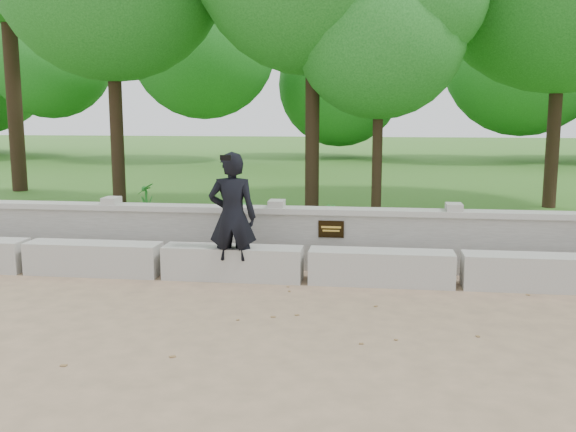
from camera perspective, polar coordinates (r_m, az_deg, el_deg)
name	(u,v)px	position (r m, az deg, el deg)	size (l,w,h in m)	color
ground	(287,328)	(6.89, -0.11, -9.90)	(80.00, 80.00, 0.00)	tan
lawn	(346,179)	(20.58, 5.14, 3.27)	(40.00, 22.00, 0.25)	#3C6621
concrete_bench	(306,265)	(8.64, 1.59, -4.37)	(11.90, 0.45, 0.45)	beige
parapet_wall	(311,238)	(9.27, 2.05, -1.92)	(12.50, 0.35, 0.90)	#B7B5AD
man_main	(232,217)	(8.57, -4.96, -0.10)	(0.67, 0.60, 1.75)	black
tree_near_right	(380,19)	(12.34, 8.20, 16.97)	(3.19, 3.19, 5.29)	#382619
shrub_a	(239,219)	(10.11, -4.39, -0.29)	(0.36, 0.24, 0.67)	#308D33
shrub_b	(329,224)	(9.93, 3.69, -0.73)	(0.32, 0.26, 0.58)	#308D33
shrub_d	(146,201)	(12.42, -12.48, 1.31)	(0.38, 0.34, 0.68)	#308D33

